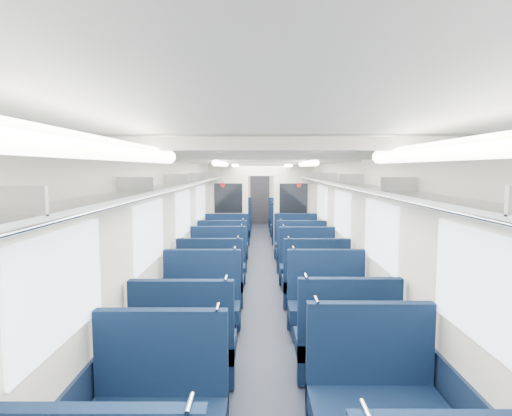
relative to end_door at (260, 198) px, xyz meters
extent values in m
cube|color=black|center=(0.00, -8.94, -1.00)|extent=(2.80, 18.00, 0.01)
cube|color=silver|center=(0.00, -8.94, 1.35)|extent=(2.80, 18.00, 0.01)
cube|color=beige|center=(-1.40, -8.94, 0.18)|extent=(0.02, 18.00, 2.35)
cube|color=black|center=(-1.39, -8.94, -0.65)|extent=(0.03, 17.90, 0.70)
cube|color=beige|center=(1.40, -8.94, 0.18)|extent=(0.02, 18.00, 2.35)
cube|color=black|center=(1.39, -8.94, -0.65)|extent=(0.03, 17.90, 0.70)
cube|color=beige|center=(0.00, 0.06, 0.18)|extent=(2.80, 0.02, 2.35)
cube|color=#B2B5BA|center=(-1.22, -8.94, 0.97)|extent=(0.34, 17.40, 0.04)
cylinder|color=silver|center=(-1.04, -8.94, 0.95)|extent=(0.02, 17.40, 0.02)
cube|color=#B2B5BA|center=(-1.22, -14.94, 1.05)|extent=(0.34, 0.03, 0.14)
cube|color=#B2B5BA|center=(-1.22, -12.94, 1.05)|extent=(0.34, 0.03, 0.14)
cube|color=#B2B5BA|center=(-1.22, -10.94, 1.05)|extent=(0.34, 0.03, 0.14)
cube|color=#B2B5BA|center=(-1.22, -8.94, 1.05)|extent=(0.34, 0.03, 0.14)
cube|color=#B2B5BA|center=(-1.22, -6.94, 1.05)|extent=(0.34, 0.03, 0.14)
cube|color=#B2B5BA|center=(-1.22, -4.94, 1.05)|extent=(0.34, 0.03, 0.14)
cube|color=#B2B5BA|center=(-1.22, -2.94, 1.05)|extent=(0.34, 0.03, 0.14)
cube|color=#B2B5BA|center=(-1.22, -0.94, 1.05)|extent=(0.34, 0.03, 0.14)
cube|color=#B2B5BA|center=(1.22, -8.94, 0.97)|extent=(0.34, 17.40, 0.04)
cylinder|color=silver|center=(1.04, -8.94, 0.95)|extent=(0.02, 17.40, 0.02)
cube|color=#B2B5BA|center=(1.22, -12.94, 1.05)|extent=(0.34, 0.03, 0.14)
cube|color=#B2B5BA|center=(1.22, -10.94, 1.05)|extent=(0.34, 0.03, 0.14)
cube|color=#B2B5BA|center=(1.22, -8.94, 1.05)|extent=(0.34, 0.03, 0.14)
cube|color=#B2B5BA|center=(1.22, -6.94, 1.05)|extent=(0.34, 0.03, 0.14)
cube|color=#B2B5BA|center=(1.22, -4.94, 1.05)|extent=(0.34, 0.03, 0.14)
cube|color=#B2B5BA|center=(1.22, -2.94, 1.05)|extent=(0.34, 0.03, 0.14)
cube|color=#B2B5BA|center=(1.22, -0.94, 1.05)|extent=(0.34, 0.03, 0.14)
cube|color=white|center=(-1.38, -14.14, 0.42)|extent=(0.02, 1.30, 0.75)
cube|color=white|center=(-1.38, -11.84, 0.42)|extent=(0.02, 1.30, 0.75)
cube|color=white|center=(-1.38, -9.54, 0.42)|extent=(0.02, 1.30, 0.75)
cube|color=white|center=(-1.38, -7.24, 0.42)|extent=(0.02, 1.30, 0.75)
cube|color=white|center=(-1.38, -4.44, 0.42)|extent=(0.02, 1.30, 0.75)
cube|color=white|center=(-1.38, -2.14, 0.42)|extent=(0.02, 1.30, 0.75)
cube|color=white|center=(1.38, -14.14, 0.42)|extent=(0.02, 1.30, 0.75)
cube|color=white|center=(1.38, -11.84, 0.42)|extent=(0.02, 1.30, 0.75)
cube|color=white|center=(1.38, -9.54, 0.42)|extent=(0.02, 1.30, 0.75)
cube|color=white|center=(1.38, -7.24, 0.42)|extent=(0.02, 1.30, 0.75)
cube|color=white|center=(1.38, -4.44, 0.42)|extent=(0.02, 1.30, 0.75)
cube|color=white|center=(1.38, -2.14, 0.42)|extent=(0.02, 1.30, 0.75)
cube|color=beige|center=(0.00, -14.94, 1.31)|extent=(2.70, 0.06, 0.06)
cube|color=beige|center=(0.00, -12.94, 1.31)|extent=(2.70, 0.06, 0.06)
cube|color=beige|center=(0.00, -10.94, 1.31)|extent=(2.70, 0.06, 0.06)
cube|color=beige|center=(0.00, -8.94, 1.31)|extent=(2.70, 0.06, 0.06)
cube|color=beige|center=(0.00, -6.94, 1.31)|extent=(2.70, 0.06, 0.06)
cube|color=beige|center=(0.00, -4.94, 1.31)|extent=(2.70, 0.06, 0.06)
cube|color=beige|center=(0.00, -2.94, 1.31)|extent=(2.70, 0.06, 0.06)
cube|color=beige|center=(0.00, -0.94, 1.31)|extent=(2.70, 0.06, 0.06)
cylinder|color=white|center=(-0.55, -15.44, 1.26)|extent=(0.07, 1.60, 0.07)
cylinder|color=white|center=(-0.55, -11.44, 1.26)|extent=(0.07, 1.60, 0.07)
cylinder|color=white|center=(-0.55, -7.94, 1.26)|extent=(0.07, 1.60, 0.07)
cylinder|color=white|center=(-0.55, -3.44, 1.26)|extent=(0.07, 1.60, 0.07)
cylinder|color=white|center=(0.55, -15.44, 1.26)|extent=(0.07, 1.60, 0.07)
cylinder|color=white|center=(0.55, -11.44, 1.26)|extent=(0.07, 1.60, 0.07)
cylinder|color=white|center=(0.55, -7.94, 1.26)|extent=(0.07, 1.60, 0.07)
cylinder|color=white|center=(0.55, -3.44, 1.26)|extent=(0.07, 1.60, 0.07)
cube|color=black|center=(0.00, 0.00, 0.00)|extent=(0.75, 0.06, 2.00)
cube|color=beige|center=(-0.88, -5.48, 0.18)|extent=(1.05, 0.08, 2.35)
cube|color=black|center=(-0.87, -5.53, 0.40)|extent=(0.76, 0.02, 0.80)
cylinder|color=red|center=(-1.02, -5.54, 0.75)|extent=(0.12, 0.01, 0.12)
cube|color=beige|center=(0.88, -5.48, 0.18)|extent=(1.05, 0.08, 2.35)
cube|color=black|center=(0.87, -5.53, 0.40)|extent=(0.76, 0.02, 0.80)
cylinder|color=red|center=(1.02, -5.54, 0.75)|extent=(0.12, 0.01, 0.12)
cube|color=beige|center=(0.00, -5.48, 1.17)|extent=(0.70, 0.08, 0.35)
cylinder|color=silver|center=(-0.39, -15.04, 0.14)|extent=(0.02, 0.16, 0.02)
cylinder|color=silver|center=(0.39, -15.10, 0.14)|extent=(0.02, 0.16, 0.02)
cube|color=#0B1C38|center=(-0.83, -13.71, -0.43)|extent=(1.03, 0.10, 1.10)
cylinder|color=silver|center=(-0.39, -13.71, 0.14)|extent=(0.02, 0.16, 0.02)
cube|color=#0B1C38|center=(0.83, -13.75, -0.65)|extent=(1.03, 0.54, 0.18)
cube|color=#0B1C38|center=(0.83, -13.53, -0.43)|extent=(1.03, 0.10, 1.10)
cylinder|color=silver|center=(0.39, -13.53, 0.14)|extent=(0.02, 0.16, 0.02)
cube|color=#0B1C38|center=(-0.83, -12.63, -0.65)|extent=(1.03, 0.54, 0.18)
cube|color=black|center=(-0.83, -12.63, -0.87)|extent=(0.95, 0.43, 0.27)
cube|color=#0B1C38|center=(-0.83, -12.85, -0.43)|extent=(1.03, 0.10, 1.10)
cylinder|color=silver|center=(-0.39, -12.85, 0.14)|extent=(0.02, 0.16, 0.02)
cube|color=#0B1C38|center=(0.83, -12.55, -0.65)|extent=(1.03, 0.54, 0.18)
cube|color=black|center=(0.83, -12.55, -0.87)|extent=(0.95, 0.43, 0.27)
cube|color=#0B1C38|center=(0.83, -12.77, -0.43)|extent=(1.03, 0.10, 1.10)
cylinder|color=silver|center=(0.39, -12.77, 0.14)|extent=(0.02, 0.16, 0.02)
cube|color=#0B1C38|center=(-0.83, -11.52, -0.65)|extent=(1.03, 0.54, 0.18)
cube|color=black|center=(-0.83, -11.52, -0.87)|extent=(0.95, 0.43, 0.27)
cube|color=#0B1C38|center=(-0.83, -11.30, -0.43)|extent=(1.03, 0.10, 1.10)
cylinder|color=silver|center=(-0.39, -11.30, 0.14)|extent=(0.02, 0.16, 0.02)
cube|color=#0B1C38|center=(0.83, -11.51, -0.65)|extent=(1.03, 0.54, 0.18)
cube|color=black|center=(0.83, -11.51, -0.87)|extent=(0.95, 0.43, 0.27)
cube|color=#0B1C38|center=(0.83, -11.29, -0.43)|extent=(1.03, 0.10, 1.10)
cylinder|color=silver|center=(0.39, -11.29, 0.14)|extent=(0.02, 0.16, 0.02)
cube|color=#0B1C38|center=(-0.83, -10.18, -0.65)|extent=(1.03, 0.54, 0.18)
cube|color=black|center=(-0.83, -10.18, -0.87)|extent=(0.95, 0.43, 0.27)
cube|color=#0B1C38|center=(-0.83, -10.40, -0.43)|extent=(1.03, 0.10, 1.10)
cylinder|color=silver|center=(-0.39, -10.40, 0.14)|extent=(0.02, 0.16, 0.02)
cube|color=#0B1C38|center=(0.83, -10.19, -0.65)|extent=(1.03, 0.54, 0.18)
cube|color=black|center=(0.83, -10.19, -0.87)|extent=(0.95, 0.43, 0.27)
cube|color=#0B1C38|center=(0.83, -10.41, -0.43)|extent=(1.03, 0.10, 1.10)
cylinder|color=silver|center=(0.39, -10.41, 0.14)|extent=(0.02, 0.16, 0.02)
cube|color=#0B1C38|center=(-0.83, -9.24, -0.65)|extent=(1.03, 0.54, 0.18)
cube|color=black|center=(-0.83, -9.24, -0.87)|extent=(0.95, 0.43, 0.27)
cube|color=#0B1C38|center=(-0.83, -9.02, -0.43)|extent=(1.03, 0.10, 1.10)
cylinder|color=silver|center=(-0.39, -9.02, 0.14)|extent=(0.02, 0.16, 0.02)
cube|color=#0B1C38|center=(0.83, -9.31, -0.65)|extent=(1.03, 0.54, 0.18)
cube|color=black|center=(0.83, -9.31, -0.87)|extent=(0.95, 0.43, 0.27)
cube|color=#0B1C38|center=(0.83, -9.09, -0.43)|extent=(1.03, 0.10, 1.10)
cylinder|color=silver|center=(0.39, -9.09, 0.14)|extent=(0.02, 0.16, 0.02)
cube|color=#0B1C38|center=(-0.83, -7.89, -0.65)|extent=(1.03, 0.54, 0.18)
cube|color=black|center=(-0.83, -7.89, -0.87)|extent=(0.95, 0.43, 0.27)
cube|color=#0B1C38|center=(-0.83, -8.11, -0.43)|extent=(1.03, 0.10, 1.10)
cylinder|color=silver|center=(-0.39, -8.11, 0.14)|extent=(0.02, 0.16, 0.02)
cube|color=#0B1C38|center=(0.83, -7.93, -0.65)|extent=(1.03, 0.54, 0.18)
cube|color=black|center=(0.83, -7.93, -0.87)|extent=(0.95, 0.43, 0.27)
cube|color=#0B1C38|center=(0.83, -8.15, -0.43)|extent=(1.03, 0.10, 1.10)
cylinder|color=silver|center=(0.39, -8.15, 0.14)|extent=(0.02, 0.16, 0.02)
cube|color=#0B1C38|center=(-0.83, -7.04, -0.65)|extent=(1.03, 0.54, 0.18)
cube|color=black|center=(-0.83, -7.04, -0.87)|extent=(0.95, 0.43, 0.27)
cube|color=#0B1C38|center=(-0.83, -6.82, -0.43)|extent=(1.03, 0.10, 1.10)
cylinder|color=silver|center=(-0.39, -6.82, 0.14)|extent=(0.02, 0.16, 0.02)
cube|color=#0B1C38|center=(0.83, -6.95, -0.65)|extent=(1.03, 0.54, 0.18)
cube|color=black|center=(0.83, -6.95, -0.87)|extent=(0.95, 0.43, 0.27)
cube|color=#0B1C38|center=(0.83, -6.73, -0.43)|extent=(1.03, 0.10, 1.10)
cylinder|color=silver|center=(0.39, -6.73, 0.14)|extent=(0.02, 0.16, 0.02)
cube|color=#0B1C38|center=(-0.83, -4.77, -0.65)|extent=(1.03, 0.54, 0.18)
cube|color=black|center=(-0.83, -4.77, -0.87)|extent=(0.95, 0.43, 0.27)
cube|color=#0B1C38|center=(-0.83, -4.99, -0.43)|extent=(1.03, 0.10, 1.10)
cylinder|color=silver|center=(-0.39, -4.99, 0.14)|extent=(0.02, 0.16, 0.02)
cube|color=#0B1C38|center=(0.83, -4.72, -0.65)|extent=(1.03, 0.54, 0.18)
cube|color=black|center=(0.83, -4.72, -0.87)|extent=(0.95, 0.43, 0.27)
cube|color=#0B1C38|center=(0.83, -4.94, -0.43)|extent=(1.03, 0.10, 1.10)
cylinder|color=silver|center=(0.39, -4.94, 0.14)|extent=(0.02, 0.16, 0.02)
cube|color=#0B1C38|center=(-0.83, -3.80, -0.65)|extent=(1.03, 0.54, 0.18)
cube|color=black|center=(-0.83, -3.80, -0.87)|extent=(0.95, 0.43, 0.27)
cube|color=#0B1C38|center=(-0.83, -3.58, -0.43)|extent=(1.03, 0.10, 1.10)
cylinder|color=silver|center=(-0.39, -3.58, 0.14)|extent=(0.02, 0.16, 0.02)
cube|color=#0B1C38|center=(0.83, -3.68, -0.65)|extent=(1.03, 0.54, 0.18)
cube|color=black|center=(0.83, -3.68, -0.87)|extent=(0.95, 0.43, 0.27)
cube|color=#0B1C38|center=(0.83, -3.46, -0.43)|extent=(1.03, 0.10, 1.10)
cylinder|color=silver|center=(0.39, -3.46, 0.14)|extent=(0.02, 0.16, 0.02)
cube|color=#0B1C38|center=(-0.83, -2.39, -0.65)|extent=(1.03, 0.54, 0.18)
cube|color=black|center=(-0.83, -2.39, -0.87)|extent=(0.95, 0.43, 0.27)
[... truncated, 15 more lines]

